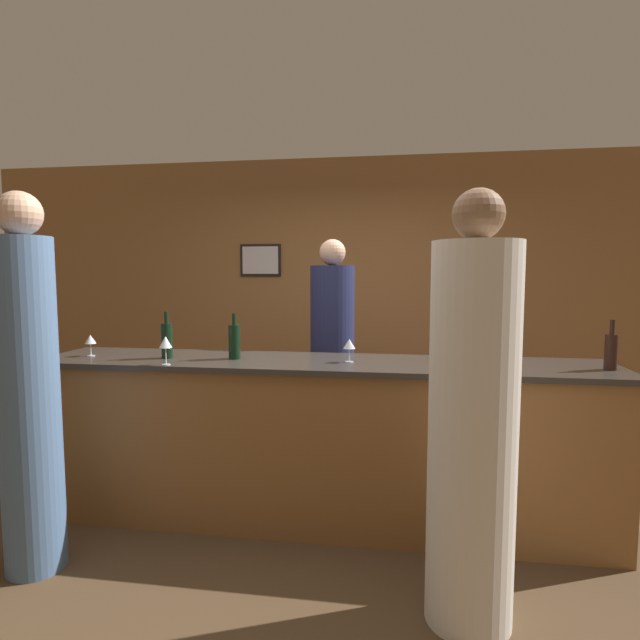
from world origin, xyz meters
The scene contains 12 objects.
ground_plane centered at (0.00, 0.00, 0.00)m, with size 14.00×14.00×0.00m, color #4C3823.
back_wall centered at (0.00, 2.15, 1.40)m, with size 8.00×0.08×2.80m.
bar_counter centered at (0.00, 0.00, 0.53)m, with size 3.64×0.68×1.05m.
bartender centered at (0.00, 0.73, 0.87)m, with size 0.34×0.34×1.86m.
guest_0 centered at (-1.43, -0.76, 0.96)m, with size 0.31×0.31×2.02m.
guest_1 centered at (0.83, -0.83, 0.91)m, with size 0.39×0.39×1.96m.
wine_bottle_0 centered at (1.70, -0.06, 1.16)m, with size 0.07×0.07×0.29m.
wine_bottle_1 centered at (-0.99, -0.05, 1.17)m, with size 0.07×0.07×0.31m.
wine_bottle_2 centered at (-0.54, -0.01, 1.17)m, with size 0.08×0.08×0.30m.
wine_glass_0 centered at (-1.53, -0.05, 1.16)m, with size 0.07×0.07×0.14m.
wine_glass_1 centered at (0.20, -0.03, 1.16)m, with size 0.08×0.08×0.15m.
wine_glass_2 centered at (-0.88, -0.29, 1.18)m, with size 0.08×0.08×0.17m.
Camera 1 is at (0.48, -3.09, 1.59)m, focal length 28.00 mm.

